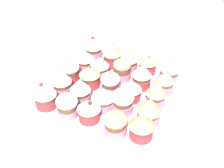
% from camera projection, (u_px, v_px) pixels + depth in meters
% --- Properties ---
extents(ground_plane, '(1.80, 1.80, 0.03)m').
position_uv_depth(ground_plane, '(112.00, 99.00, 0.87)').
color(ground_plane, '#9E9EA3').
extents(baking_tray, '(0.39, 0.39, 0.01)m').
position_uv_depth(baking_tray, '(112.00, 93.00, 0.86)').
color(baking_tray, silver).
rests_on(baking_tray, ground_plane).
extents(cupcake_0, '(0.06, 0.06, 0.08)m').
position_uv_depth(cupcake_0, '(45.00, 95.00, 0.78)').
color(cupcake_0, '#D1333D').
rests_on(cupcake_0, baking_tray).
extents(cupcake_1, '(0.06, 0.06, 0.07)m').
position_uv_depth(cupcake_1, '(67.00, 105.00, 0.76)').
color(cupcake_1, pink).
rests_on(cupcake_1, baking_tray).
extents(cupcake_2, '(0.06, 0.06, 0.07)m').
position_uv_depth(cupcake_2, '(89.00, 109.00, 0.74)').
color(cupcake_2, '#D1333D').
rests_on(cupcake_2, baking_tray).
extents(cupcake_3, '(0.06, 0.06, 0.07)m').
position_uv_depth(cupcake_3, '(115.00, 123.00, 0.71)').
color(cupcake_3, pink).
rests_on(cupcake_3, baking_tray).
extents(cupcake_4, '(0.07, 0.07, 0.07)m').
position_uv_depth(cupcake_4, '(142.00, 125.00, 0.69)').
color(cupcake_4, '#D1333D').
rests_on(cupcake_4, baking_tray).
extents(cupcake_5, '(0.06, 0.06, 0.08)m').
position_uv_depth(cupcake_5, '(61.00, 81.00, 0.82)').
color(cupcake_5, pink).
rests_on(cupcake_5, baking_tray).
extents(cupcake_6, '(0.06, 0.06, 0.08)m').
position_uv_depth(cupcake_6, '(80.00, 90.00, 0.80)').
color(cupcake_6, pink).
rests_on(cupcake_6, baking_tray).
extents(cupcake_7, '(0.07, 0.07, 0.07)m').
position_uv_depth(cupcake_7, '(104.00, 98.00, 0.78)').
color(cupcake_7, pink).
rests_on(cupcake_7, baking_tray).
extents(cupcake_8, '(0.06, 0.06, 0.07)m').
position_uv_depth(cupcake_8, '(123.00, 101.00, 0.77)').
color(cupcake_8, pink).
rests_on(cupcake_8, baking_tray).
extents(cupcake_9, '(0.07, 0.07, 0.08)m').
position_uv_depth(cupcake_9, '(149.00, 110.00, 0.73)').
color(cupcake_9, pink).
rests_on(cupcake_9, baking_tray).
extents(cupcake_10, '(0.06, 0.06, 0.07)m').
position_uv_depth(cupcake_10, '(70.00, 71.00, 0.88)').
color(cupcake_10, '#D1333D').
rests_on(cupcake_10, baking_tray).
extents(cupcake_11, '(0.06, 0.06, 0.07)m').
position_uv_depth(cupcake_11, '(90.00, 76.00, 0.85)').
color(cupcake_11, '#D1333D').
rests_on(cupcake_11, baking_tray).
extents(cupcake_12, '(0.06, 0.06, 0.07)m').
position_uv_depth(cupcake_12, '(111.00, 82.00, 0.84)').
color(cupcake_12, pink).
rests_on(cupcake_12, baking_tray).
extents(cupcake_13, '(0.06, 0.06, 0.07)m').
position_uv_depth(cupcake_13, '(131.00, 90.00, 0.81)').
color(cupcake_13, '#D1333D').
rests_on(cupcake_13, baking_tray).
extents(cupcake_14, '(0.06, 0.06, 0.08)m').
position_uv_depth(cupcake_14, '(156.00, 93.00, 0.79)').
color(cupcake_14, pink).
rests_on(cupcake_14, baking_tray).
extents(cupcake_15, '(0.06, 0.06, 0.07)m').
position_uv_depth(cupcake_15, '(85.00, 60.00, 0.92)').
color(cupcake_15, pink).
rests_on(cupcake_15, baking_tray).
extents(cupcake_16, '(0.06, 0.06, 0.07)m').
position_uv_depth(cupcake_16, '(99.00, 66.00, 0.90)').
color(cupcake_16, pink).
rests_on(cupcake_16, baking_tray).
extents(cupcake_17, '(0.06, 0.06, 0.07)m').
position_uv_depth(cupcake_17, '(121.00, 69.00, 0.88)').
color(cupcake_17, pink).
rests_on(cupcake_17, baking_tray).
extents(cupcake_18, '(0.06, 0.06, 0.08)m').
position_uv_depth(cupcake_18, '(142.00, 76.00, 0.85)').
color(cupcake_18, '#D1333D').
rests_on(cupcake_18, baking_tray).
extents(cupcake_19, '(0.05, 0.05, 0.08)m').
position_uv_depth(cupcake_19, '(165.00, 81.00, 0.83)').
color(cupcake_19, pink).
rests_on(cupcake_19, baking_tray).
extents(cupcake_20, '(0.06, 0.06, 0.08)m').
position_uv_depth(cupcake_20, '(94.00, 48.00, 0.97)').
color(cupcake_20, pink).
rests_on(cupcake_20, baking_tray).
extents(cupcake_21, '(0.06, 0.06, 0.08)m').
position_uv_depth(cupcake_21, '(112.00, 55.00, 0.94)').
color(cupcake_21, '#D1333D').
rests_on(cupcake_21, baking_tray).
extents(cupcake_22, '(0.06, 0.06, 0.07)m').
position_uv_depth(cupcake_22, '(129.00, 60.00, 0.92)').
color(cupcake_22, pink).
rests_on(cupcake_22, baking_tray).
extents(cupcake_23, '(0.06, 0.06, 0.07)m').
position_uv_depth(cupcake_23, '(148.00, 63.00, 0.91)').
color(cupcake_23, '#D1333D').
rests_on(cupcake_23, baking_tray).
extents(cupcake_24, '(0.06, 0.06, 0.08)m').
position_uv_depth(cupcake_24, '(170.00, 69.00, 0.88)').
color(cupcake_24, pink).
rests_on(cupcake_24, baking_tray).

